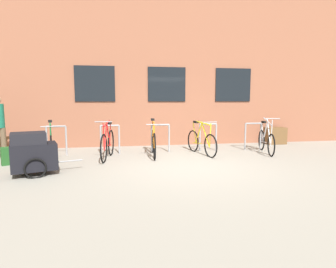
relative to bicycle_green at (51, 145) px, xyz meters
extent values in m
plane|color=gray|center=(3.41, -1.28, -0.40)|extent=(42.00, 42.00, 0.00)
cube|color=brown|center=(3.41, 4.97, 2.79)|extent=(28.00, 6.09, 6.37)
cube|color=black|center=(1.01, 1.90, 1.71)|extent=(1.30, 0.04, 1.16)
cube|color=black|center=(3.41, 1.90, 1.71)|extent=(1.30, 0.04, 1.16)
cube|color=black|center=(5.81, 1.90, 1.71)|extent=(1.30, 0.04, 1.16)
cylinder|color=gray|center=(-0.26, 0.62, 0.02)|extent=(0.05, 0.05, 0.84)
cylinder|color=gray|center=(0.27, 0.62, 0.02)|extent=(0.05, 0.05, 0.84)
cylinder|color=gray|center=(0.01, 0.62, 0.44)|extent=(0.53, 0.05, 0.05)
cylinder|color=gray|center=(1.24, 0.62, 0.02)|extent=(0.05, 0.05, 0.84)
cylinder|color=gray|center=(1.77, 0.62, 0.02)|extent=(0.05, 0.05, 0.84)
cylinder|color=gray|center=(1.51, 0.62, 0.44)|extent=(0.53, 0.05, 0.05)
cylinder|color=gray|center=(2.74, 0.62, 0.02)|extent=(0.05, 0.05, 0.84)
cylinder|color=gray|center=(3.27, 0.62, 0.02)|extent=(0.05, 0.05, 0.84)
cylinder|color=gray|center=(3.01, 0.62, 0.44)|extent=(0.53, 0.05, 0.05)
cylinder|color=gray|center=(4.24, 0.62, 0.02)|extent=(0.05, 0.05, 0.84)
cylinder|color=gray|center=(4.77, 0.62, 0.02)|extent=(0.05, 0.05, 0.84)
cylinder|color=gray|center=(4.51, 0.62, 0.44)|extent=(0.53, 0.05, 0.05)
cylinder|color=gray|center=(5.74, 0.62, 0.02)|extent=(0.05, 0.05, 0.84)
cylinder|color=gray|center=(6.27, 0.62, 0.02)|extent=(0.05, 0.05, 0.84)
cylinder|color=gray|center=(6.01, 0.62, 0.44)|extent=(0.53, 0.05, 0.05)
torus|color=black|center=(-0.12, 0.51, -0.05)|extent=(0.21, 0.74, 0.75)
torus|color=black|center=(0.12, -0.52, -0.05)|extent=(0.21, 0.74, 0.75)
cylinder|color=#1E7238|center=(0.05, -0.24, 0.20)|extent=(0.15, 0.50, 0.63)
cylinder|color=#1E7238|center=(-0.04, 0.17, 0.24)|extent=(0.12, 0.38, 0.70)
cylinder|color=#1E7238|center=(0.02, -0.07, 0.55)|extent=(0.22, 0.82, 0.11)
cylinder|color=#1E7238|center=(-0.06, 0.26, -0.07)|extent=(0.14, 0.52, 0.08)
cylinder|color=#1E7238|center=(-0.10, 0.43, 0.27)|extent=(0.07, 0.20, 0.63)
cylinder|color=#1E7238|center=(0.11, -0.50, 0.23)|extent=(0.04, 0.08, 0.56)
cube|color=black|center=(-0.08, 0.34, 0.61)|extent=(0.14, 0.22, 0.06)
cylinder|color=gray|center=(0.11, -0.47, 0.54)|extent=(0.43, 0.12, 0.03)
torus|color=black|center=(6.26, 0.55, -0.09)|extent=(0.19, 0.65, 0.66)
torus|color=black|center=(6.02, -0.47, -0.09)|extent=(0.19, 0.65, 0.66)
cylinder|color=#B7B7BC|center=(6.09, -0.19, 0.25)|extent=(0.15, 0.50, 0.79)
cylinder|color=#B7B7BC|center=(6.18, 0.21, 0.17)|extent=(0.12, 0.37, 0.63)
cylinder|color=#B7B7BC|center=(6.13, -0.02, 0.55)|extent=(0.22, 0.81, 0.20)
cylinder|color=#B7B7BC|center=(6.20, 0.30, -0.11)|extent=(0.14, 0.52, 0.07)
cylinder|color=#B7B7BC|center=(6.24, 0.46, 0.19)|extent=(0.07, 0.20, 0.57)
cylinder|color=#B7B7BC|center=(6.03, -0.44, 0.27)|extent=(0.05, 0.08, 0.73)
cube|color=black|center=(6.22, 0.38, 0.50)|extent=(0.14, 0.22, 0.06)
cylinder|color=gray|center=(6.04, -0.42, 0.66)|extent=(0.43, 0.13, 0.03)
torus|color=black|center=(1.53, 0.46, -0.04)|extent=(0.15, 0.75, 0.76)
torus|color=black|center=(1.38, -0.52, -0.04)|extent=(0.15, 0.75, 0.76)
cylinder|color=red|center=(1.43, -0.25, 0.26)|extent=(0.11, 0.47, 0.72)
cylinder|color=red|center=(1.48, 0.12, 0.21)|extent=(0.09, 0.35, 0.62)
cylinder|color=red|center=(1.45, -0.10, 0.56)|extent=(0.15, 0.76, 0.14)
cylinder|color=red|center=(1.50, 0.21, -0.07)|extent=(0.10, 0.49, 0.08)
cylinder|color=red|center=(1.52, 0.37, 0.23)|extent=(0.05, 0.20, 0.56)
cylinder|color=red|center=(1.39, -0.49, 0.28)|extent=(0.04, 0.08, 0.65)
cube|color=black|center=(1.51, 0.28, 0.54)|extent=(0.13, 0.21, 0.06)
cylinder|color=gray|center=(1.39, -0.47, 0.64)|extent=(0.44, 0.09, 0.03)
torus|color=black|center=(4.03, 0.65, -0.08)|extent=(0.19, 0.67, 0.68)
torus|color=black|center=(4.27, -0.36, -0.08)|extent=(0.19, 0.67, 0.68)
cylinder|color=yellow|center=(4.20, -0.08, 0.21)|extent=(0.15, 0.49, 0.70)
cylinder|color=yellow|center=(4.11, 0.31, 0.18)|extent=(0.12, 0.37, 0.64)
cylinder|color=yellow|center=(4.16, 0.08, 0.52)|extent=(0.22, 0.80, 0.09)
cylinder|color=yellow|center=(4.09, 0.40, -0.11)|extent=(0.14, 0.51, 0.07)
cylinder|color=yellow|center=(4.05, 0.56, 0.21)|extent=(0.07, 0.20, 0.59)
cylinder|color=yellow|center=(4.26, -0.33, 0.23)|extent=(0.05, 0.08, 0.63)
cube|color=black|center=(4.07, 0.48, 0.53)|extent=(0.14, 0.22, 0.06)
cylinder|color=gray|center=(4.26, -0.31, 0.58)|extent=(0.43, 0.13, 0.03)
torus|color=black|center=(2.77, 0.72, -0.05)|extent=(0.09, 0.74, 0.74)
torus|color=black|center=(2.70, -0.38, -0.05)|extent=(0.09, 0.74, 0.74)
cylinder|color=orange|center=(2.72, -0.08, 0.20)|extent=(0.07, 0.53, 0.63)
cylinder|color=orange|center=(2.75, 0.36, 0.24)|extent=(0.06, 0.40, 0.70)
cylinder|color=orange|center=(2.73, 0.11, 0.54)|extent=(0.09, 0.87, 0.11)
cylinder|color=orange|center=(2.75, 0.45, -0.08)|extent=(0.06, 0.55, 0.08)
cylinder|color=orange|center=(2.77, 0.63, 0.26)|extent=(0.04, 0.20, 0.64)
cylinder|color=orange|center=(2.70, -0.35, 0.23)|extent=(0.03, 0.08, 0.56)
cube|color=black|center=(2.76, 0.54, 0.61)|extent=(0.11, 0.21, 0.06)
cylinder|color=gray|center=(2.70, -0.33, 0.54)|extent=(0.44, 0.05, 0.03)
cube|color=black|center=(-0.01, -1.46, -0.01)|extent=(1.04, 0.85, 0.56)
cube|color=black|center=(-0.10, -1.49, 0.39)|extent=(0.82, 0.75, 0.24)
torus|color=black|center=(-0.11, -1.15, -0.20)|extent=(0.43, 0.17, 0.44)
torus|color=black|center=(0.09, -1.77, -0.20)|extent=(0.43, 0.17, 0.44)
cylinder|color=gray|center=(0.68, -1.24, -0.18)|extent=(0.53, 0.20, 0.03)
cube|color=brown|center=(-1.60, 1.15, -0.18)|extent=(0.08, 0.36, 0.45)
cylinder|color=brown|center=(-1.34, 0.48, 0.02)|extent=(0.14, 0.14, 0.84)
cube|color=#1E4C1E|center=(-0.94, -0.39, -0.18)|extent=(0.34, 0.30, 0.44)
cube|color=brown|center=(7.33, 1.57, -0.10)|extent=(0.70, 0.44, 0.60)
camera|label=1|loc=(1.83, -7.75, 1.20)|focal=30.11mm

